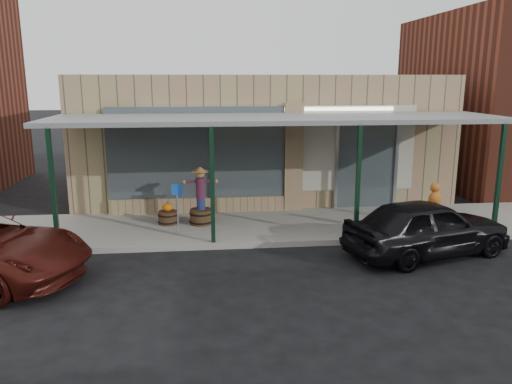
{
  "coord_description": "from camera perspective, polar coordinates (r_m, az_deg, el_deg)",
  "views": [
    {
      "loc": [
        -1.98,
        -9.61,
        4.09
      ],
      "look_at": [
        -0.7,
        2.6,
        1.29
      ],
      "focal_mm": 35.0,
      "sensor_mm": 36.0,
      "label": 1
    }
  ],
  "objects": [
    {
      "name": "sidewalk",
      "position": [
        13.95,
        2.42,
        -3.89
      ],
      "size": [
        40.0,
        3.2,
        0.15
      ],
      "primitive_type": "cube",
      "color": "gray",
      "rests_on": "ground"
    },
    {
      "name": "awning",
      "position": [
        13.36,
        2.56,
        8.2
      ],
      "size": [
        12.0,
        3.0,
        3.04
      ],
      "color": "slate",
      "rests_on": "ground"
    },
    {
      "name": "block_buildings_near",
      "position": [
        19.23,
        6.09,
        11.81
      ],
      "size": [
        61.0,
        8.0,
        8.0
      ],
      "color": "maroon",
      "rests_on": "ground"
    },
    {
      "name": "handicap_sign",
      "position": [
        12.76,
        -8.99,
        -1.23
      ],
      "size": [
        0.28,
        0.07,
        1.35
      ],
      "rotation": [
        0.0,
        0.0,
        -0.18
      ],
      "color": "gray",
      "rests_on": "sidewalk"
    },
    {
      "name": "parked_sedan",
      "position": [
        12.38,
        18.98,
        -3.82
      ],
      "size": [
        4.31,
        2.66,
        1.58
      ],
      "rotation": [
        0.0,
        0.0,
        1.85
      ],
      "color": "black",
      "rests_on": "ground"
    },
    {
      "name": "storefront",
      "position": [
        17.99,
        0.35,
        6.47
      ],
      "size": [
        12.0,
        6.25,
        4.2
      ],
      "color": "#95875B",
      "rests_on": "ground"
    },
    {
      "name": "barrel_pumpkin",
      "position": [
        14.03,
        -10.03,
        -2.7
      ],
      "size": [
        0.7,
        0.7,
        0.63
      ],
      "rotation": [
        0.0,
        0.0,
        -0.4
      ],
      "color": "#442B1B",
      "rests_on": "sidewalk"
    },
    {
      "name": "ground",
      "position": [
        10.63,
        5.28,
        -9.84
      ],
      "size": [
        120.0,
        120.0,
        0.0
      ],
      "primitive_type": "plane",
      "color": "black",
      "rests_on": "ground"
    },
    {
      "name": "barrel_scarecrow",
      "position": [
        13.81,
        -6.32,
        -1.46
      ],
      "size": [
        0.98,
        0.72,
        1.61
      ],
      "rotation": [
        0.0,
        0.0,
        0.18
      ],
      "color": "#442B1B",
      "rests_on": "sidewalk"
    }
  ]
}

